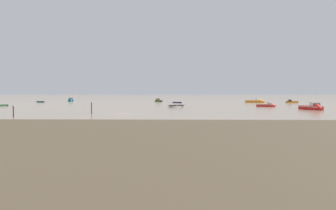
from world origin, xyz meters
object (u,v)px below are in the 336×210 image
Objects in this scene: motorboat_moored_0 at (314,108)px; motorboat_moored_2 at (257,102)px; mooring_post_near at (13,111)px; rowboat_moored_1 at (177,106)px; mooring_post_left at (92,108)px; motorboat_moored_5 at (71,101)px; motorboat_moored_3 at (290,102)px; rowboat_moored_0 at (2,106)px; motorboat_moored_4 at (158,101)px; motorboat_moored_1 at (268,106)px; rowboat_moored_3 at (177,102)px; rowboat_moored_2 at (41,102)px.

motorboat_moored_2 is (0.18, 43.57, -0.04)m from motorboat_moored_0.
motorboat_moored_0 is 3.37× the size of mooring_post_near.
rowboat_moored_1 is 26.81m from mooring_post_left.
mooring_post_near reaches higher than motorboat_moored_5.
mooring_post_left is at bearing -87.50° from motorboat_moored_0.
rowboat_moored_1 is at bearing 33.20° from motorboat_moored_3.
rowboat_moored_1 is (45.34, -3.87, 0.04)m from rowboat_moored_0.
rowboat_moored_0 is at bearing 111.27° from motorboat_moored_4.
motorboat_moored_5 is at bearing -167.07° from motorboat_moored_2.
motorboat_moored_0 is 14.37m from motorboat_moored_1.
motorboat_moored_3 reaches higher than rowboat_moored_3.
motorboat_moored_0 is 44.10m from mooring_post_left.
rowboat_moored_2 is 2.14× the size of mooring_post_near.
rowboat_moored_1 is at bearing 171.79° from rowboat_moored_2.
mooring_post_near reaches higher than rowboat_moored_1.
rowboat_moored_0 is 0.61× the size of motorboat_moored_5.
motorboat_moored_2 is at bearing 167.21° from motorboat_moored_0.
motorboat_moored_3 is (38.66, 29.86, 0.05)m from rowboat_moored_1.
motorboat_moored_0 is 1.60× the size of rowboat_moored_3.
mooring_post_near is at bearing 70.89° from rowboat_moored_0.
rowboat_moored_0 is 1.80× the size of mooring_post_near.
motorboat_moored_3 reaches higher than rowboat_moored_1.
motorboat_moored_3 is 46.81m from motorboat_moored_4.
rowboat_moored_1 is 28.91m from rowboat_moored_3.
rowboat_moored_1 is 48.85m from motorboat_moored_3.
rowboat_moored_1 is 0.72× the size of motorboat_moored_0.
rowboat_moored_0 is 40.52m from mooring_post_left.
motorboat_moored_1 is 2.29× the size of mooring_post_left.
mooring_post_left is (26.79, -67.09, 0.62)m from motorboat_moored_5.
motorboat_moored_1 is (-5.20, 13.40, -0.08)m from motorboat_moored_0.
motorboat_moored_5 reaches higher than motorboat_moored_4.
motorboat_moored_1 reaches higher than rowboat_moored_0.
mooring_post_near reaches higher than motorboat_moored_2.
motorboat_moored_4 is (-34.97, 8.52, -0.04)m from motorboat_moored_2.
motorboat_moored_3 is (10.48, -2.67, -0.07)m from motorboat_moored_2.
motorboat_moored_1 is 76.82m from motorboat_moored_5.
rowboat_moored_1 is 57.93m from rowboat_moored_2.
motorboat_moored_2 is (76.09, -0.03, 0.15)m from rowboat_moored_2.
motorboat_moored_0 is 1.48× the size of motorboat_moored_3.
rowboat_moored_0 is at bearing -135.93° from motorboat_moored_2.
mooring_post_near is at bearing 143.89° from motorboat_moored_4.
motorboat_moored_1 is at bearing -171.37° from motorboat_moored_0.
motorboat_moored_3 is 2.27× the size of mooring_post_near.
motorboat_moored_3 is 0.88× the size of motorboat_moored_4.
motorboat_moored_3 is at bearing 81.91° from motorboat_moored_1.
motorboat_moored_3 is 1.08× the size of rowboat_moored_3.
motorboat_moored_2 is at bearing 50.41° from mooring_post_near.
motorboat_moored_1 is (68.14, -1.50, 0.12)m from rowboat_moored_0.
mooring_post_left is at bearing 147.19° from rowboat_moored_2.
rowboat_moored_0 is 40.92m from motorboat_moored_5.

